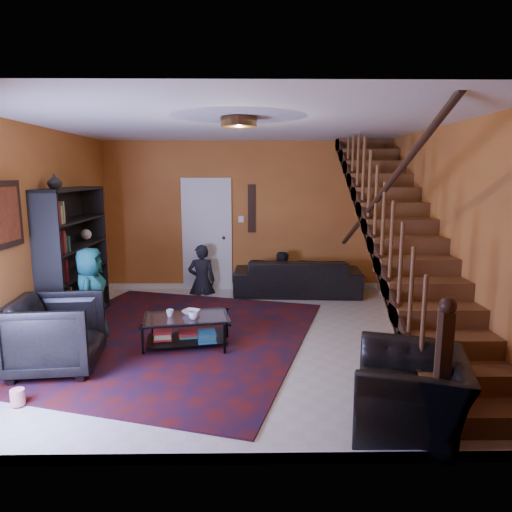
{
  "coord_description": "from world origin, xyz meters",
  "views": [
    {
      "loc": [
        0.12,
        -5.89,
        2.18
      ],
      "look_at": [
        0.2,
        0.4,
        1.06
      ],
      "focal_mm": 32.0,
      "sensor_mm": 36.0,
      "label": 1
    }
  ],
  "objects_px": {
    "bookshelf": "(75,260)",
    "coffee_table": "(187,330)",
    "armchair_left": "(56,335)",
    "sofa": "(297,276)",
    "armchair_right": "(410,392)"
  },
  "relations": [
    {
      "from": "bookshelf",
      "to": "coffee_table",
      "type": "bearing_deg",
      "value": -28.15
    },
    {
      "from": "bookshelf",
      "to": "armchair_left",
      "type": "relative_size",
      "value": 2.15
    },
    {
      "from": "sofa",
      "to": "armchair_left",
      "type": "bearing_deg",
      "value": 51.04
    },
    {
      "from": "bookshelf",
      "to": "sofa",
      "type": "distance_m",
      "value": 3.85
    },
    {
      "from": "sofa",
      "to": "armchair_right",
      "type": "bearing_deg",
      "value": 99.97
    },
    {
      "from": "armchair_left",
      "to": "coffee_table",
      "type": "bearing_deg",
      "value": -68.49
    },
    {
      "from": "sofa",
      "to": "armchair_left",
      "type": "height_order",
      "value": "armchair_left"
    },
    {
      "from": "bookshelf",
      "to": "armchair_left",
      "type": "xyz_separation_m",
      "value": [
        0.35,
        -1.61,
        -0.54
      ]
    },
    {
      "from": "armchair_right",
      "to": "coffee_table",
      "type": "bearing_deg",
      "value": -114.59
    },
    {
      "from": "armchair_left",
      "to": "sofa",
      "type": "bearing_deg",
      "value": -48.26
    },
    {
      "from": "bookshelf",
      "to": "armchair_right",
      "type": "bearing_deg",
      "value": -36.12
    },
    {
      "from": "sofa",
      "to": "armchair_left",
      "type": "xyz_separation_m",
      "value": [
        -3.04,
        -3.31,
        0.09
      ]
    },
    {
      "from": "armchair_right",
      "to": "coffee_table",
      "type": "xyz_separation_m",
      "value": [
        -2.19,
        1.93,
        -0.11
      ]
    },
    {
      "from": "coffee_table",
      "to": "bookshelf",
      "type": "bearing_deg",
      "value": 151.85
    },
    {
      "from": "sofa",
      "to": "armchair_right",
      "type": "xyz_separation_m",
      "value": [
        0.51,
        -4.55,
        0.0
      ]
    }
  ]
}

